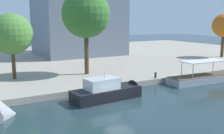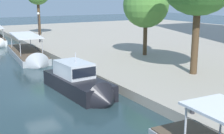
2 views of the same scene
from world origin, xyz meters
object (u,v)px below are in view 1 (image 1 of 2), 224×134
tree_0 (86,14)px  tree_2 (10,35)px  tree_1 (224,26)px  motor_yacht_2 (110,93)px  tour_boat_3 (208,79)px  mooring_bollard_0 (156,75)px

tree_0 → tree_2: (-10.15, 2.05, -2.77)m
tree_0 → tree_1: 34.08m
tree_2 → motor_yacht_2: bearing=-56.9°
tree_1 → tree_2: bearing=-179.3°
tree_1 → tree_2: 44.09m
tree_0 → tour_boat_3: bearing=-35.2°
motor_yacht_2 → tree_1: size_ratio=0.97×
motor_yacht_2 → tree_0: 13.98m
mooring_bollard_0 → tree_0: bearing=134.8°
tour_boat_3 → tree_2: size_ratio=1.39×
motor_yacht_2 → tour_boat_3: (16.41, 0.39, -0.29)m
motor_yacht_2 → mooring_bollard_0: motor_yacht_2 is taller
motor_yacht_2 → tree_2: size_ratio=1.01×
tour_boat_3 → tree_1: bearing=36.9°
motor_yacht_2 → tree_2: bearing=119.3°
tour_boat_3 → tree_0: tree_0 is taller
tree_1 → tree_0: bearing=-175.6°
motor_yacht_2 → tree_2: 16.31m
tree_2 → tree_1: bearing=0.7°
tree_0 → tree_1: size_ratio=1.33×
tree_0 → mooring_bollard_0: bearing=-45.2°
motor_yacht_2 → tree_0: bearing=76.1°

